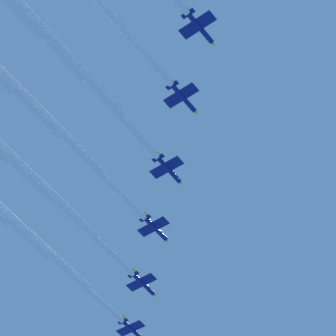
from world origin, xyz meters
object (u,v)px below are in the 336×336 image
jet_lead (27,234)px  jet_port_mid (61,52)px  jet_port_inner (29,175)px  jet_starboard_inner (34,107)px

jet_lead → jet_port_mid: bearing=-132.8°
jet_port_inner → jet_port_mid: jet_port_inner is taller
jet_port_inner → jet_starboard_inner: size_ratio=0.99×
jet_lead → jet_starboard_inner: (-28.04, -24.75, -1.63)m
jet_port_inner → jet_starboard_inner: jet_starboard_inner is taller
jet_lead → jet_port_mid: size_ratio=1.09×
jet_lead → jet_port_mid: (-35.50, -38.40, -2.35)m
jet_port_mid → jet_port_inner: bearing=50.9°
jet_port_inner → jet_port_mid: (-21.09, -25.94, -0.62)m
jet_lead → jet_port_mid: jet_lead is taller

